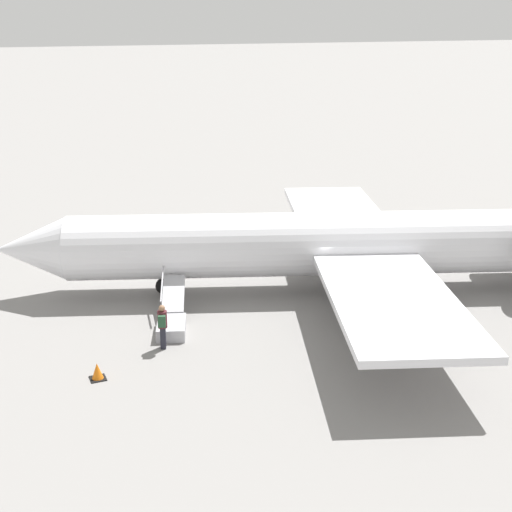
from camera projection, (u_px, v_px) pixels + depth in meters
name	position (u px, v px, depth m)	size (l,w,h in m)	color
ground_plane	(332.00, 290.00, 32.66)	(600.00, 600.00, 0.00)	gray
airplane_main	(356.00, 242.00, 32.00)	(29.67, 22.93, 7.50)	silver
boarding_stairs	(172.00, 320.00, 28.39)	(2.29, 4.12, 1.81)	#B2B2B7
passenger	(162.00, 324.00, 26.54)	(0.43, 0.57, 1.74)	#23232D
traffic_cone_near_stairs	(97.00, 372.00, 24.50)	(0.54, 0.54, 0.60)	black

